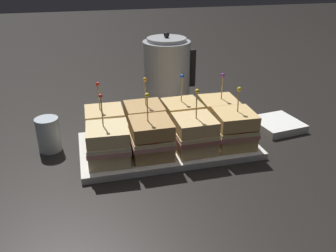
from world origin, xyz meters
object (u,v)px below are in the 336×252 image
sandwich_back_far_left (105,125)px  sandwich_back_far_right (218,113)px  sandwich_front_center_left (151,138)px  napkin_stack (277,124)px  sandwich_back_center_right (182,117)px  sandwich_back_center_left (144,121)px  sandwich_front_far_left (108,144)px  drinking_glass (48,134)px  serving_platter (168,146)px  sandwich_front_center_right (194,134)px  kettle_steel (167,72)px  sandwich_front_far_right (234,129)px

sandwich_back_far_left → sandwich_back_far_right: (0.34, -0.00, 0.00)m
sandwich_front_center_left → napkin_stack: (0.42, 0.10, -0.05)m
sandwich_front_center_left → sandwich_back_center_right: size_ratio=0.99×
sandwich_back_far_left → sandwich_back_center_left: bearing=-2.0°
sandwich_back_far_right → napkin_stack: (0.20, -0.01, -0.05)m
sandwich_front_far_left → sandwich_back_center_left: 0.16m
sandwich_front_center_left → drinking_glass: 0.29m
serving_platter → sandwich_back_center_left: 0.10m
sandwich_front_center_left → sandwich_back_center_left: bearing=88.5°
sandwich_back_far_right → sandwich_front_center_left: bearing=-153.7°
sandwich_front_center_right → kettle_steel: 0.41m
sandwich_front_far_left → sandwich_front_center_left: (0.11, 0.00, 0.00)m
sandwich_front_center_right → sandwich_front_far_right: 0.11m
serving_platter → kettle_steel: kettle_steel is taller
sandwich_front_center_right → sandwich_back_far_left: 0.25m
sandwich_front_far_left → sandwich_front_far_right: size_ratio=1.07×
napkin_stack → sandwich_front_center_right: bearing=-161.9°
sandwich_front_far_left → kettle_steel: (0.25, 0.40, 0.05)m
sandwich_front_far_left → napkin_stack: sandwich_front_far_left is taller
sandwich_front_far_right → kettle_steel: bearing=101.9°
serving_platter → drinking_glass: (-0.32, 0.07, 0.04)m
serving_platter → napkin_stack: size_ratio=3.24×
sandwich_front_far_left → drinking_glass: sandwich_front_far_left is taller
sandwich_front_center_left → drinking_glass: (-0.26, 0.13, -0.02)m
sandwich_front_center_left → sandwich_front_far_right: (0.23, -0.00, 0.00)m
sandwich_front_far_left → sandwich_front_center_right: sandwich_front_far_left is taller
sandwich_back_center_right → sandwich_back_far_right: size_ratio=1.03×
sandwich_front_center_right → sandwich_back_far_right: bearing=45.6°
sandwich_front_far_left → sandwich_front_far_right: 0.34m
sandwich_back_center_left → kettle_steel: size_ratio=0.69×
serving_platter → sandwich_front_far_left: (-0.17, -0.06, 0.06)m
sandwich_front_center_left → kettle_steel: (0.14, 0.40, 0.05)m
kettle_steel → drinking_glass: size_ratio=2.69×
sandwich_front_center_left → napkin_stack: size_ratio=1.16×
sandwich_back_center_right → drinking_glass: sandwich_back_center_right is taller
sandwich_back_center_left → sandwich_back_far_right: 0.22m
napkin_stack → sandwich_back_far_right: bearing=176.4°
sandwich_back_center_right → kettle_steel: size_ratio=0.68×
sandwich_back_center_right → kettle_steel: bearing=84.5°
sandwich_front_far_right → kettle_steel: kettle_steel is taller
sandwich_front_far_left → sandwich_front_far_right: sandwich_front_far_left is taller
sandwich_front_far_left → sandwich_front_center_right: (0.23, -0.00, 0.00)m
sandwich_back_far_right → sandwich_back_center_left: bearing=-179.2°
sandwich_front_far_right → sandwich_front_center_right: bearing=-179.7°
serving_platter → sandwich_front_center_right: bearing=-44.6°
sandwich_front_center_left → sandwich_front_far_right: sandwich_front_center_left is taller
sandwich_front_far_right → sandwich_back_center_right: 0.16m
napkin_stack → sandwich_front_far_left: bearing=-169.4°
sandwich_front_far_left → sandwich_back_far_left: sandwich_front_far_left is taller
sandwich_back_far_left → drinking_glass: 0.16m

